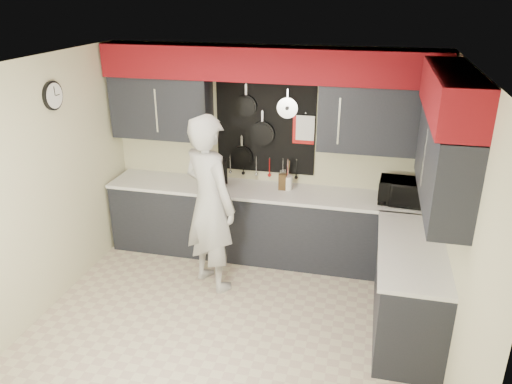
% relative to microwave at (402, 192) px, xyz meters
% --- Properties ---
extents(ground, '(4.00, 4.00, 0.00)m').
position_rel_microwave_xyz_m(ground, '(-1.61, -1.41, -1.06)').
color(ground, beige).
rests_on(ground, ground).
extents(back_wall_assembly, '(4.00, 0.36, 2.60)m').
position_rel_microwave_xyz_m(back_wall_assembly, '(-1.60, 0.19, 0.95)').
color(back_wall_assembly, beige).
rests_on(back_wall_assembly, ground).
extents(right_wall_assembly, '(0.36, 3.50, 2.60)m').
position_rel_microwave_xyz_m(right_wall_assembly, '(0.25, -1.15, 0.88)').
color(right_wall_assembly, beige).
rests_on(right_wall_assembly, ground).
extents(left_wall_assembly, '(0.05, 3.50, 2.60)m').
position_rel_microwave_xyz_m(left_wall_assembly, '(-3.60, -1.39, 0.27)').
color(left_wall_assembly, beige).
rests_on(left_wall_assembly, ground).
extents(base_cabinets, '(3.95, 2.20, 0.92)m').
position_rel_microwave_xyz_m(base_cabinets, '(-1.12, -0.28, -0.60)').
color(base_cabinets, black).
rests_on(base_cabinets, ground).
extents(microwave, '(0.53, 0.38, 0.28)m').
position_rel_microwave_xyz_m(microwave, '(0.00, 0.00, 0.00)').
color(microwave, black).
rests_on(microwave, base_cabinets).
extents(knife_block, '(0.09, 0.09, 0.20)m').
position_rel_microwave_xyz_m(knife_block, '(-1.39, 0.10, -0.04)').
color(knife_block, '#3D2713').
rests_on(knife_block, base_cabinets).
extents(utensil_crock, '(0.13, 0.13, 0.17)m').
position_rel_microwave_xyz_m(utensil_crock, '(-1.34, 0.12, -0.06)').
color(utensil_crock, white).
rests_on(utensil_crock, base_cabinets).
extents(coffee_maker, '(0.24, 0.27, 0.33)m').
position_rel_microwave_xyz_m(coffee_maker, '(-2.17, 0.01, 0.03)').
color(coffee_maker, black).
rests_on(coffee_maker, base_cabinets).
extents(person, '(0.88, 0.81, 2.01)m').
position_rel_microwave_xyz_m(person, '(-2.05, -0.72, -0.06)').
color(person, '#ADADAB').
rests_on(person, ground).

